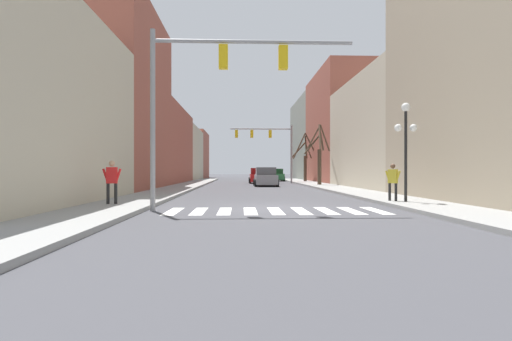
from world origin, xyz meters
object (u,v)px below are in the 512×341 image
traffic_signal_near (212,79)px  street_tree_left_mid (319,156)px  street_tree_left_near (305,158)px  car_driving_away_lane (266,177)px  car_parked_left_near (276,175)px  car_at_intersection (258,176)px  traffic_signal_far (269,140)px  street_lamp_right_corner (406,131)px  pedestrian_crossing_street (112,178)px  pedestrian_waiting_at_curb (393,179)px

traffic_signal_near → street_tree_left_mid: (8.04, 21.07, -1.94)m
traffic_signal_near → street_tree_left_near: 33.01m
car_driving_away_lane → car_parked_left_near: size_ratio=0.96×
car_at_intersection → traffic_signal_far: bearing=-109.1°
traffic_signal_near → car_at_intersection: traffic_signal_near is taller
car_parked_left_near → street_tree_left_near: bearing=-156.0°
traffic_signal_near → street_lamp_right_corner: bearing=14.5°
car_parked_left_near → pedestrian_crossing_street: size_ratio=2.87×
street_lamp_right_corner → car_at_intersection: size_ratio=0.97×
street_lamp_right_corner → car_parked_left_near: (-2.13, 36.05, -2.29)m
traffic_signal_far → car_at_intersection: size_ratio=1.60×
traffic_signal_far → pedestrian_crossing_street: 29.12m
pedestrian_waiting_at_curb → car_at_intersection: bearing=-37.1°
traffic_signal_far → car_parked_left_near: size_ratio=1.41×
street_lamp_right_corner → car_at_intersection: (-4.88, 27.43, -2.27)m
traffic_signal_near → car_at_intersection: 29.87m
car_driving_away_lane → pedestrian_waiting_at_curb: (4.15, -19.33, 0.29)m
pedestrian_waiting_at_curb → street_tree_left_near: (1.06, 29.43, 1.71)m
car_driving_away_lane → street_tree_left_mid: 5.17m
car_parked_left_near → street_lamp_right_corner: bearing=-176.6°
car_parked_left_near → street_tree_left_near: size_ratio=0.85×
car_at_intersection → street_tree_left_mid: (5.07, -8.39, 1.96)m
street_tree_left_near → pedestrian_waiting_at_curb: bearing=-92.1°
car_parked_left_near → pedestrian_waiting_at_curb: bearing=-177.2°
car_driving_away_lane → car_at_intersection: 7.74m
street_tree_left_near → car_parked_left_near: bearing=114.0°
street_lamp_right_corner → traffic_signal_near: bearing=-165.5°
pedestrian_crossing_street → traffic_signal_near: bearing=-24.4°
car_parked_left_near → pedestrian_crossing_street: (-9.63, -36.78, 0.38)m
pedestrian_crossing_street → street_tree_left_mid: bearing=53.0°
traffic_signal_near → car_driving_away_lane: bearing=81.3°
pedestrian_crossing_street → street_tree_left_near: size_ratio=0.30×
traffic_signal_far → car_driving_away_lane: size_ratio=1.47×
traffic_signal_far → car_at_intersection: traffic_signal_far is taller
pedestrian_waiting_at_curb → street_tree_left_mid: 18.75m
car_parked_left_near → street_tree_left_near: 7.14m
car_driving_away_lane → car_parked_left_near: 16.53m
car_at_intersection → car_parked_left_near: 9.05m
car_driving_away_lane → pedestrian_crossing_street: bearing=160.6°
traffic_signal_far → street_tree_left_near: (4.38, 2.77, -1.90)m
car_parked_left_near → pedestrian_crossing_street: pedestrian_crossing_street is taller
street_lamp_right_corner → street_tree_left_near: 29.81m
car_driving_away_lane → car_parked_left_near: bearing=-8.4°
car_driving_away_lane → pedestrian_waiting_at_curb: 19.77m
car_at_intersection → car_parked_left_near: (2.75, 8.62, -0.02)m
traffic_signal_near → car_parked_left_near: traffic_signal_near is taller
street_lamp_right_corner → pedestrian_crossing_street: (-11.76, -0.73, -1.91)m
car_driving_away_lane → pedestrian_crossing_street: pedestrian_crossing_street is taller
car_at_intersection → street_tree_left_mid: street_tree_left_mid is taller
traffic_signal_far → street_tree_left_mid: traffic_signal_far is taller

